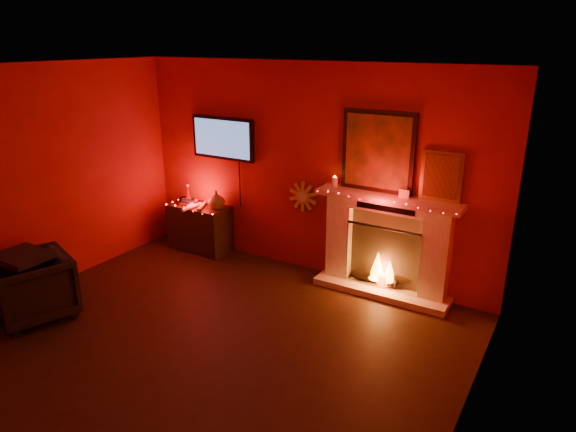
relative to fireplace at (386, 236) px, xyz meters
The scene contains 6 objects.
room 2.72m from the fireplace, 115.53° to the right, with size 5.00×5.00×5.00m.
fireplace is the anchor object (origin of this frame).
tv 2.61m from the fireplace, behind, with size 1.00×0.07×1.24m.
sunburst_clock 1.23m from the fireplace, behind, with size 0.40×0.03×0.40m.
console_table 2.79m from the fireplace, behind, with size 0.89×0.57×0.93m.
armchair 4.04m from the fireplace, 140.16° to the right, with size 0.77×0.79×0.72m, color black.
Camera 1 is at (3.06, -3.09, 2.95)m, focal length 32.00 mm.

